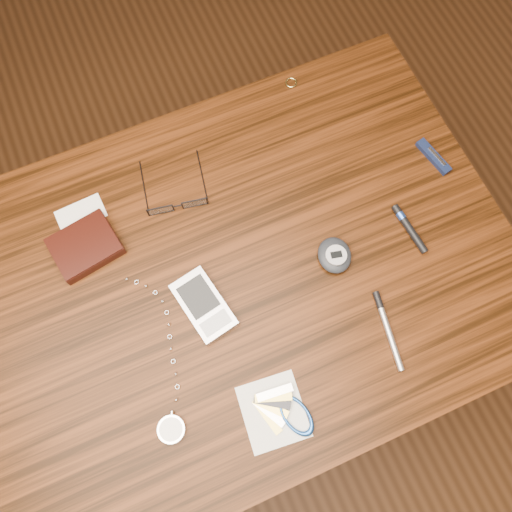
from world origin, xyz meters
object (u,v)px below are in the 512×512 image
(pedometer, at_px, (335,255))
(pocket_knife, at_px, (433,157))
(desk, at_px, (232,290))
(wallet_and_card, at_px, (85,245))
(pda_phone, at_px, (203,305))
(silver_pen, at_px, (386,324))
(pocket_watch, at_px, (171,423))
(notepad_keys, at_px, (284,412))
(eyeglasses, at_px, (177,204))

(pedometer, distance_m, pocket_knife, 0.28)
(desk, relative_size, pocket_knife, 12.03)
(wallet_and_card, xyz_separation_m, pda_phone, (0.15, -0.18, -0.00))
(wallet_and_card, distance_m, silver_pen, 0.54)
(pda_phone, bearing_deg, pocket_watch, -127.04)
(pedometer, distance_m, silver_pen, 0.14)
(notepad_keys, distance_m, pocket_knife, 0.54)
(pocket_watch, relative_size, pocket_knife, 3.46)
(pedometer, bearing_deg, desk, 166.69)
(pedometer, bearing_deg, silver_pen, -79.25)
(pocket_watch, distance_m, silver_pen, 0.39)
(wallet_and_card, distance_m, pedometer, 0.44)
(desk, relative_size, silver_pen, 7.37)
(pedometer, height_order, silver_pen, pedometer)
(pocket_watch, distance_m, pocket_knife, 0.67)
(eyeglasses, bearing_deg, silver_pen, -54.70)
(pocket_knife, bearing_deg, pda_phone, -169.52)
(notepad_keys, relative_size, pocket_knife, 1.45)
(eyeglasses, bearing_deg, pedometer, -42.95)
(wallet_and_card, xyz_separation_m, eyeglasses, (0.18, 0.01, -0.00))
(wallet_and_card, bearing_deg, notepad_keys, -62.51)
(desk, xyz_separation_m, pocket_watch, (-0.18, -0.19, 0.11))
(eyeglasses, xyz_separation_m, notepad_keys, (0.03, -0.40, -0.01))
(eyeglasses, height_order, pedometer, pedometer)
(desk, distance_m, notepad_keys, 0.27)
(desk, xyz_separation_m, eyeglasses, (-0.04, 0.16, 0.11))
(pda_phone, relative_size, notepad_keys, 1.08)
(wallet_and_card, distance_m, pda_phone, 0.24)
(pocket_watch, distance_m, pedometer, 0.39)
(eyeglasses, xyz_separation_m, silver_pen, (0.24, -0.34, -0.01))
(pedometer, bearing_deg, eyeglasses, 137.05)
(desk, relative_size, pedometer, 12.64)
(desk, xyz_separation_m, pda_phone, (-0.06, -0.03, 0.11))
(pedometer, height_order, pocket_knife, pedometer)
(notepad_keys, bearing_deg, wallet_and_card, 117.49)
(pocket_knife, distance_m, silver_pen, 0.34)
(pocket_watch, height_order, pda_phone, pda_phone)
(pocket_knife, height_order, silver_pen, same)
(pda_phone, xyz_separation_m, notepad_keys, (0.05, -0.21, -0.00))
(desk, distance_m, pedometer, 0.22)
(wallet_and_card, xyz_separation_m, silver_pen, (0.42, -0.33, -0.01))
(wallet_and_card, distance_m, pocket_watch, 0.34)
(pda_phone, xyz_separation_m, silver_pen, (0.27, -0.15, -0.00))
(desk, bearing_deg, pocket_knife, 7.71)
(eyeglasses, relative_size, silver_pen, 0.97)
(eyeglasses, relative_size, pocket_knife, 1.59)
(pedometer, relative_size, notepad_keys, 0.66)
(wallet_and_card, relative_size, pda_phone, 1.15)
(pocket_watch, height_order, pedometer, pedometer)
(desk, distance_m, pocket_watch, 0.28)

